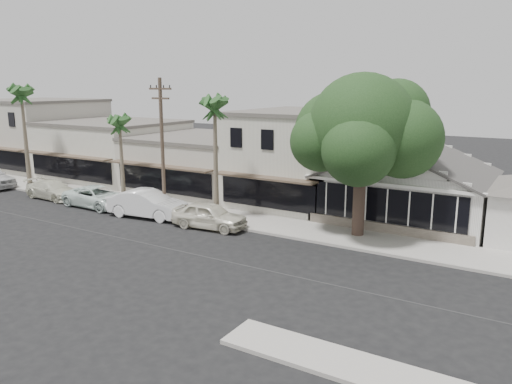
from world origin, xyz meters
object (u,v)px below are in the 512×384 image
Objects in this scene: car_1 at (147,204)px; car_3 at (53,190)px; car_0 at (209,215)px; utility_pole at (162,144)px; car_2 at (97,197)px; shade_tree at (363,130)px.

car_3 is at bearing 81.15° from car_1.
car_0 reaches higher than car_3.
car_0 is at bearing -11.94° from utility_pole.
car_0 reaches higher than car_2.
car_2 is at bearing -170.28° from shade_tree.
car_0 is 0.51× the size of shade_tree.
shade_tree is (12.65, 2.34, 1.30)m from utility_pole.
car_1 is at bearing -121.71° from utility_pole.
car_1 reaches higher than car_0.
utility_pole is 6.00m from car_0.
car_0 is 5.00m from car_1.
car_3 is 0.53× the size of shade_tree.
car_3 is at bearing 90.48° from car_2.
utility_pole is 12.93m from shade_tree.
car_3 is (-15.00, 0.18, -0.09)m from car_0.
utility_pole is at bearing -81.12° from car_2.
car_0 is at bearing -158.40° from shade_tree.
car_2 is at bearing 80.21° from car_1.
car_1 reaches higher than car_3.
car_1 is 0.59× the size of shade_tree.
car_0 is 0.86× the size of car_1.
shade_tree is at bearing -81.43° from car_3.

